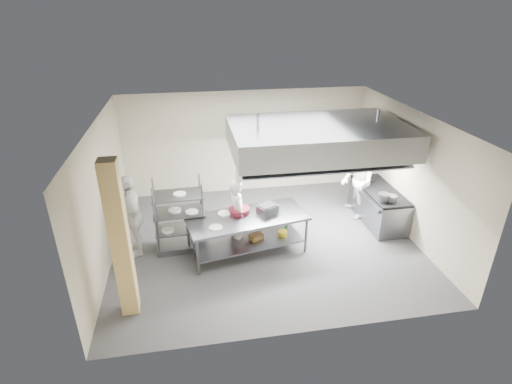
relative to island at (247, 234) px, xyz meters
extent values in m
plane|color=#2A2A2C|center=(0.48, 0.36, -0.46)|extent=(7.00, 7.00, 0.00)
plane|color=silver|center=(0.48, 0.36, 2.54)|extent=(7.00, 7.00, 0.00)
plane|color=#ACA288|center=(0.48, 3.36, 1.04)|extent=(7.00, 0.00, 7.00)
plane|color=#ACA288|center=(-3.02, 0.36, 1.04)|extent=(0.00, 6.00, 6.00)
plane|color=#ACA288|center=(3.98, 0.36, 1.04)|extent=(0.00, 6.00, 6.00)
cube|color=#DFBD72|center=(-2.42, -1.54, 1.04)|extent=(0.30, 0.30, 3.00)
cube|color=gray|center=(1.78, 0.76, 1.94)|extent=(4.00, 2.50, 0.60)
cube|color=white|center=(0.88, 0.76, 1.62)|extent=(1.60, 0.12, 0.04)
cube|color=white|center=(2.68, 0.76, 1.62)|extent=(1.60, 0.12, 0.04)
cube|color=gray|center=(2.28, 3.20, 1.04)|extent=(1.50, 0.28, 0.04)
cube|color=gray|center=(0.00, 0.00, 0.42)|extent=(2.82, 1.58, 0.06)
cube|color=slate|center=(0.00, 0.00, -0.16)|extent=(2.59, 1.44, 0.04)
cube|color=gray|center=(3.56, 0.86, -0.04)|extent=(0.80, 2.00, 0.84)
cube|color=black|center=(3.56, 0.86, 0.41)|extent=(0.78, 1.96, 0.06)
imported|color=silver|center=(-0.17, 0.24, 0.40)|extent=(0.51, 0.68, 1.70)
imported|color=silver|center=(3.08, 1.22, 0.54)|extent=(0.81, 1.01, 1.98)
imported|color=white|center=(-2.50, 0.40, 0.50)|extent=(0.74, 1.20, 1.91)
cube|color=slate|center=(0.47, 0.06, 0.56)|extent=(0.51, 0.48, 0.20)
cube|color=olive|center=(0.20, -0.02, -0.07)|extent=(0.34, 0.30, 0.13)
cylinder|color=slate|center=(3.33, 0.23, 0.54)|extent=(0.28, 0.28, 0.19)
cylinder|color=white|center=(-1.48, 0.42, 0.09)|extent=(0.28, 0.28, 0.05)
camera|label=1|loc=(-1.12, -7.64, 4.76)|focal=28.00mm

